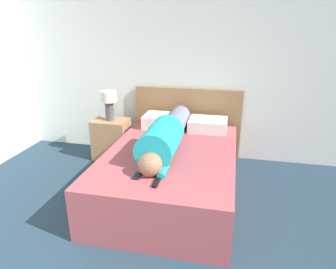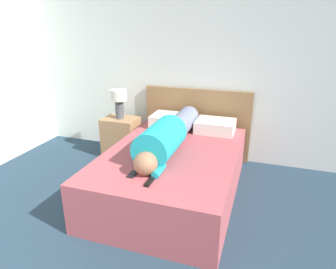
{
  "view_description": "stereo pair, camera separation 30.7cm",
  "coord_description": "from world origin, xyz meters",
  "px_view_note": "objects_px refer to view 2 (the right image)",
  "views": [
    {
      "loc": [
        0.8,
        -0.29,
        1.84
      ],
      "look_at": [
        0.18,
        2.52,
        0.78
      ],
      "focal_mm": 32.0,
      "sensor_mm": 36.0,
      "label": 1
    },
    {
      "loc": [
        1.1,
        -0.21,
        1.84
      ],
      "look_at": [
        0.18,
        2.52,
        0.78
      ],
      "focal_mm": 32.0,
      "sensor_mm": 36.0,
      "label": 2
    }
  ],
  "objects_px": {
    "bed": "(172,173)",
    "pillow_second": "(215,126)",
    "tv_remote": "(149,182)",
    "cell_phone": "(133,174)",
    "pillow_near_headboard": "(171,121)",
    "nightstand": "(121,137)",
    "table_lamp": "(119,100)",
    "person_lying": "(168,136)"
  },
  "relations": [
    {
      "from": "person_lying",
      "to": "bed",
      "type": "bearing_deg",
      "value": -32.47
    },
    {
      "from": "nightstand",
      "to": "table_lamp",
      "type": "bearing_deg",
      "value": 0.0
    },
    {
      "from": "person_lying",
      "to": "cell_phone",
      "type": "distance_m",
      "value": 0.71
    },
    {
      "from": "nightstand",
      "to": "tv_remote",
      "type": "bearing_deg",
      "value": -54.96
    },
    {
      "from": "pillow_second",
      "to": "tv_remote",
      "type": "height_order",
      "value": "pillow_second"
    },
    {
      "from": "bed",
      "to": "pillow_near_headboard",
      "type": "distance_m",
      "value": 0.9
    },
    {
      "from": "bed",
      "to": "pillow_second",
      "type": "distance_m",
      "value": 0.92
    },
    {
      "from": "bed",
      "to": "cell_phone",
      "type": "xyz_separation_m",
      "value": [
        -0.18,
        -0.64,
        0.27
      ]
    },
    {
      "from": "person_lying",
      "to": "pillow_near_headboard",
      "type": "height_order",
      "value": "person_lying"
    },
    {
      "from": "person_lying",
      "to": "cell_phone",
      "type": "xyz_separation_m",
      "value": [
        -0.12,
        -0.69,
        -0.15
      ]
    },
    {
      "from": "bed",
      "to": "tv_remote",
      "type": "relative_size",
      "value": 13.6
    },
    {
      "from": "pillow_near_headboard",
      "to": "bed",
      "type": "bearing_deg",
      "value": -71.12
    },
    {
      "from": "person_lying",
      "to": "tv_remote",
      "type": "relative_size",
      "value": 11.21
    },
    {
      "from": "tv_remote",
      "to": "nightstand",
      "type": "bearing_deg",
      "value": 125.04
    },
    {
      "from": "bed",
      "to": "person_lying",
      "type": "height_order",
      "value": "person_lying"
    },
    {
      "from": "bed",
      "to": "table_lamp",
      "type": "bearing_deg",
      "value": 142.99
    },
    {
      "from": "pillow_near_headboard",
      "to": "person_lying",
      "type": "bearing_deg",
      "value": -74.8
    },
    {
      "from": "bed",
      "to": "pillow_near_headboard",
      "type": "height_order",
      "value": "pillow_near_headboard"
    },
    {
      "from": "pillow_second",
      "to": "tv_remote",
      "type": "distance_m",
      "value": 1.56
    },
    {
      "from": "table_lamp",
      "to": "pillow_near_headboard",
      "type": "xyz_separation_m",
      "value": [
        0.78,
        0.0,
        -0.24
      ]
    },
    {
      "from": "person_lying",
      "to": "cell_phone",
      "type": "relative_size",
      "value": 12.93
    },
    {
      "from": "nightstand",
      "to": "cell_phone",
      "type": "bearing_deg",
      "value": -58.93
    },
    {
      "from": "person_lying",
      "to": "pillow_near_headboard",
      "type": "relative_size",
      "value": 3.24
    },
    {
      "from": "cell_phone",
      "to": "tv_remote",
      "type": "bearing_deg",
      "value": -24.41
    },
    {
      "from": "nightstand",
      "to": "table_lamp",
      "type": "xyz_separation_m",
      "value": [
        0.0,
        0.0,
        0.56
      ]
    },
    {
      "from": "bed",
      "to": "tv_remote",
      "type": "xyz_separation_m",
      "value": [
        0.03,
        -0.74,
        0.28
      ]
    },
    {
      "from": "pillow_second",
      "to": "cell_phone",
      "type": "height_order",
      "value": "pillow_second"
    },
    {
      "from": "nightstand",
      "to": "person_lying",
      "type": "relative_size",
      "value": 0.34
    },
    {
      "from": "bed",
      "to": "person_lying",
      "type": "distance_m",
      "value": 0.43
    },
    {
      "from": "pillow_second",
      "to": "pillow_near_headboard",
      "type": "bearing_deg",
      "value": 180.0
    },
    {
      "from": "nightstand",
      "to": "person_lying",
      "type": "xyz_separation_m",
      "value": [
        0.98,
        -0.75,
        0.4
      ]
    },
    {
      "from": "bed",
      "to": "pillow_near_headboard",
      "type": "bearing_deg",
      "value": 108.88
    },
    {
      "from": "pillow_near_headboard",
      "to": "nightstand",
      "type": "bearing_deg",
      "value": -179.86
    },
    {
      "from": "person_lying",
      "to": "table_lamp",
      "type": "bearing_deg",
      "value": 142.7
    },
    {
      "from": "cell_phone",
      "to": "table_lamp",
      "type": "bearing_deg",
      "value": 121.07
    },
    {
      "from": "nightstand",
      "to": "pillow_near_headboard",
      "type": "xyz_separation_m",
      "value": [
        0.78,
        0.0,
        0.33
      ]
    },
    {
      "from": "person_lying",
      "to": "cell_phone",
      "type": "height_order",
      "value": "person_lying"
    },
    {
      "from": "pillow_second",
      "to": "cell_phone",
      "type": "bearing_deg",
      "value": -109.62
    },
    {
      "from": "person_lying",
      "to": "pillow_second",
      "type": "height_order",
      "value": "person_lying"
    },
    {
      "from": "cell_phone",
      "to": "nightstand",
      "type": "bearing_deg",
      "value": 121.07
    },
    {
      "from": "pillow_near_headboard",
      "to": "cell_phone",
      "type": "bearing_deg",
      "value": -86.5
    },
    {
      "from": "nightstand",
      "to": "pillow_second",
      "type": "distance_m",
      "value": 1.41
    }
  ]
}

